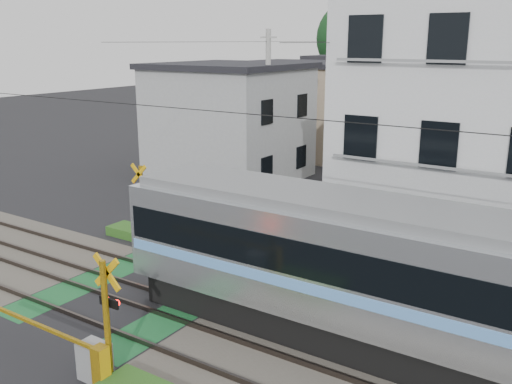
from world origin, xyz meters
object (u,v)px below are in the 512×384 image
Objects in this scene: commuter_train at (470,295)px; crossing_signal_far at (153,227)px; pedestrian at (440,139)px; crossing_signal_near at (95,353)px; apartment_block at (512,127)px.

commuter_train is 12.29m from crossing_signal_far.
pedestrian is at bearing 81.95° from crossing_signal_far.
crossing_signal_near reaches higher than pedestrian.
crossing_signal_near and crossing_signal_far have the same top height.
crossing_signal_far is at bearing 100.30° from pedestrian.
commuter_train is 28.56m from pedestrian.
crossing_signal_near is (-6.80, -4.85, -1.28)m from commuter_train.
commuter_train is at bearing 125.61° from pedestrian.
commuter_train is 3.83× the size of crossing_signal_near.
crossing_signal_near is at bearing -54.71° from crossing_signal_far.
apartment_block is at bearing 65.78° from crossing_signal_near.
crossing_signal_far is at bearing 125.29° from crossing_signal_near.
crossing_signal_far is 2.79× the size of pedestrian.
crossing_signal_near is at bearing 111.32° from pedestrian.
commuter_train is at bearing -83.90° from apartment_block.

